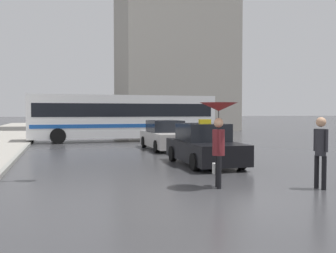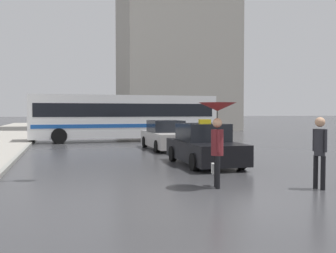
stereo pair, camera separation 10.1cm
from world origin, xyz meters
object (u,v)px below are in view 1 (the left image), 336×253
object	(u,v)px
pedestrian_with_umbrella	(219,122)
pedestrian_man	(321,147)
taxi	(204,146)
sedan_red	(165,136)
traffic_light	(21,20)
city_bus	(124,116)

from	to	relation	value
pedestrian_with_umbrella	pedestrian_man	xyz separation A→B (m)	(2.44, -0.85, -0.63)
taxi	sedan_red	bearing A→B (deg)	-91.49
pedestrian_with_umbrella	traffic_light	world-z (taller)	traffic_light
taxi	sedan_red	distance (m)	6.18
city_bus	traffic_light	world-z (taller)	traffic_light
city_bus	traffic_light	xyz separation A→B (m)	(-5.08, -14.94, 2.72)
city_bus	pedestrian_man	xyz separation A→B (m)	(2.29, -17.60, -0.61)
taxi	city_bus	distance (m)	12.55
taxi	traffic_light	size ratio (longest dim) A/B	0.67
sedan_red	city_bus	xyz separation A→B (m)	(-1.23, 6.28, 1.01)
sedan_red	traffic_light	size ratio (longest dim) A/B	0.75
taxi	city_bus	size ratio (longest dim) A/B	0.35
pedestrian_man	taxi	bearing A→B (deg)	176.97
pedestrian_man	pedestrian_with_umbrella	bearing A→B (deg)	-125.51
taxi	pedestrian_with_umbrella	bearing A→B (deg)	74.05
taxi	city_bus	bearing A→B (deg)	-85.09
city_bus	pedestrian_with_umbrella	xyz separation A→B (m)	(-0.16, -16.75, 0.03)
sedan_red	traffic_light	world-z (taller)	traffic_light
city_bus	traffic_light	bearing A→B (deg)	159.52
taxi	pedestrian_man	world-z (taller)	pedestrian_man
sedan_red	city_bus	world-z (taller)	city_bus
sedan_red	pedestrian_man	world-z (taller)	pedestrian_man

